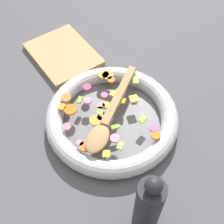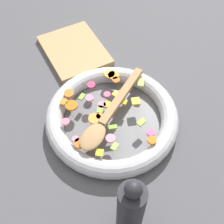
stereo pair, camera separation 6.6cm
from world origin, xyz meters
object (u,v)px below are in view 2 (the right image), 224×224
pepper_mill (131,210)px  cutting_board (74,50)px  skillet (112,118)px  wooden_spoon (108,115)px

pepper_mill → cutting_board: 0.61m
pepper_mill → skillet: bearing=-20.4°
skillet → pepper_mill: size_ratio=1.66×
skillet → pepper_mill: (-0.28, 0.10, 0.08)m
skillet → wooden_spoon: 0.05m
pepper_mill → cutting_board: (0.59, -0.13, -0.09)m
wooden_spoon → pepper_mill: pepper_mill is taller
skillet → pepper_mill: pepper_mill is taller
wooden_spoon → cutting_board: (0.33, -0.04, -0.05)m
cutting_board → wooden_spoon: bearing=172.7°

